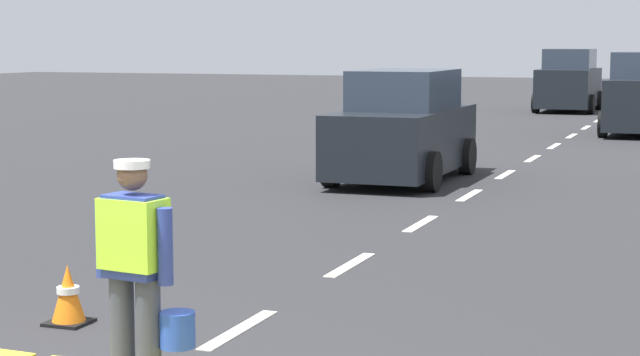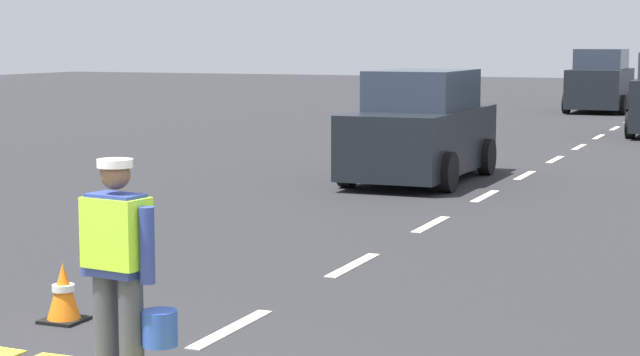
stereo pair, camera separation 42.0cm
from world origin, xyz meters
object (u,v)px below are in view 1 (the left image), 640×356
road_worker (137,262)px  car_oncoming_lead (403,129)px  car_oncoming_third (569,82)px  traffic_cone_near (68,295)px

road_worker → car_oncoming_lead: size_ratio=0.39×
road_worker → car_oncoming_third: bearing=92.7°
traffic_cone_near → car_oncoming_third: (-0.03, 31.74, 0.76)m
car_oncoming_third → traffic_cone_near: bearing=-89.9°
traffic_cone_near → car_oncoming_lead: 10.93m
road_worker → traffic_cone_near: 2.16m
car_oncoming_third → road_worker: bearing=-87.3°
road_worker → traffic_cone_near: (-1.51, 1.40, -0.67)m
car_oncoming_third → car_oncoming_lead: bearing=-90.1°
road_worker → traffic_cone_near: bearing=137.2°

